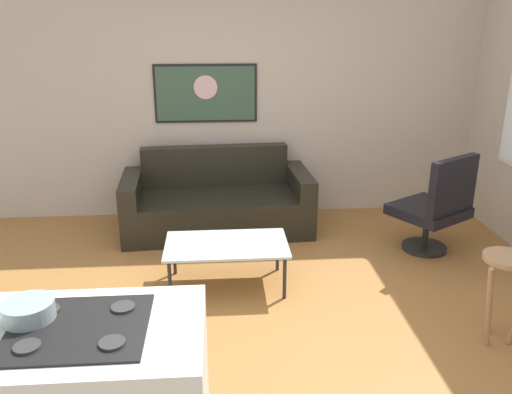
# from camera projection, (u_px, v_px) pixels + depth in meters

# --- Properties ---
(ground) EXTENTS (6.40, 6.40, 0.04)m
(ground) POSITION_uv_depth(u_px,v_px,m) (264.00, 327.00, 3.95)
(ground) COLOR #986331
(back_wall) EXTENTS (6.40, 0.05, 2.80)m
(back_wall) POSITION_uv_depth(u_px,v_px,m) (245.00, 91.00, 5.76)
(back_wall) COLOR #B7A896
(back_wall) RESTS_ON ground
(couch) EXTENTS (2.00, 0.99, 0.84)m
(couch) POSITION_uv_depth(u_px,v_px,m) (217.00, 204.00, 5.62)
(couch) COLOR black
(couch) RESTS_ON ground
(coffee_table) EXTENTS (1.02, 0.60, 0.39)m
(coffee_table) POSITION_uv_depth(u_px,v_px,m) (227.00, 247.00, 4.39)
(coffee_table) COLOR silver
(coffee_table) RESTS_ON ground
(armchair) EXTENTS (0.83, 0.82, 0.98)m
(armchair) POSITION_uv_depth(u_px,v_px,m) (436.00, 206.00, 4.98)
(armchair) COLOR black
(armchair) RESTS_ON ground
(bar_stool) EXTENTS (0.37, 0.37, 0.66)m
(bar_stool) POSITION_uv_depth(u_px,v_px,m) (505.00, 276.00, 3.59)
(bar_stool) COLOR #A2754E
(bar_stool) RESTS_ON ground
(mixing_bowl) EXTENTS (0.23, 0.23, 0.09)m
(mixing_bowl) POSITION_uv_depth(u_px,v_px,m) (29.00, 312.00, 2.34)
(mixing_bowl) COLOR #88959B
(mixing_bowl) RESTS_ON kitchen_counter
(wall_painting) EXTENTS (1.11, 0.03, 0.63)m
(wall_painting) POSITION_uv_depth(u_px,v_px,m) (206.00, 93.00, 5.70)
(wall_painting) COLOR black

